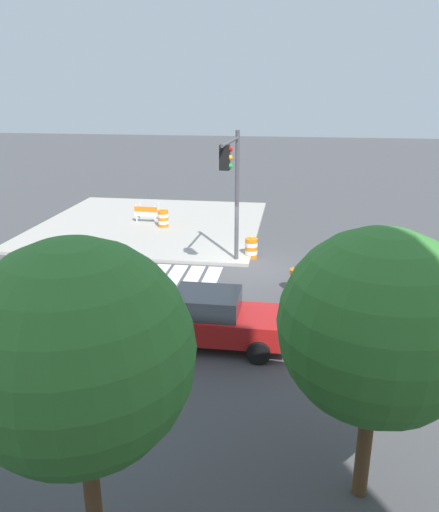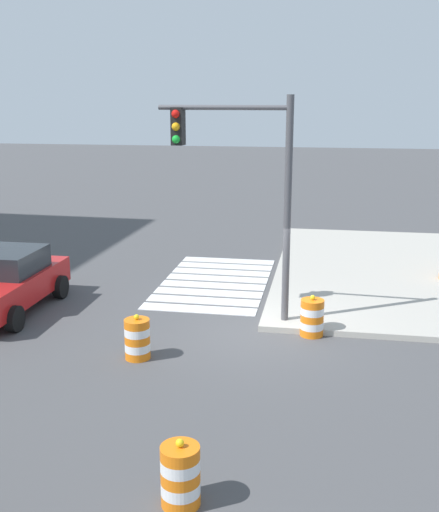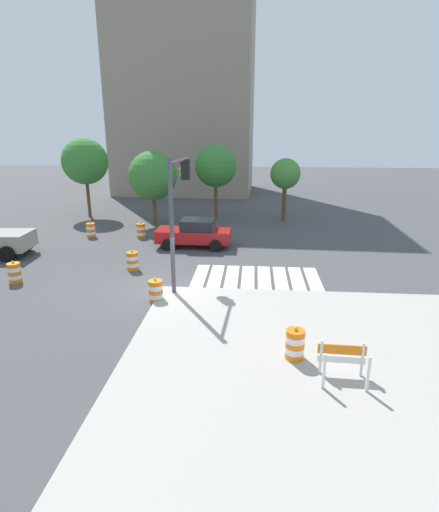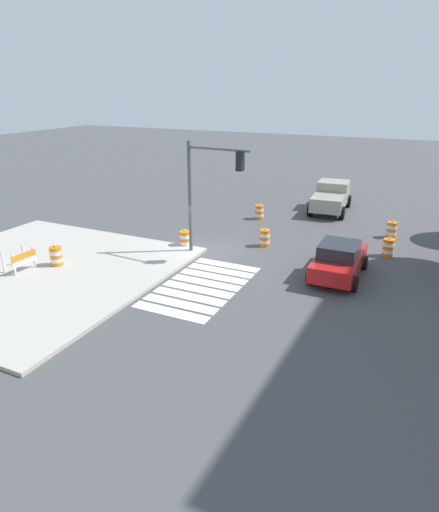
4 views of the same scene
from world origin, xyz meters
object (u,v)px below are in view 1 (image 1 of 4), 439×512
object	(u,v)px
traffic_barrel_crosswalk_end	(297,281)
traffic_barrel_median_near	(418,268)
sports_car	(214,319)
traffic_barrel_on_sidewalk	(163,219)
traffic_barrel_near_corner	(346,371)
construction_barricade	(147,212)
traffic_light_pole	(233,178)
street_tree_streetside_mid	(78,355)
street_tree_streetside_far	(377,326)
traffic_barrel_far_curb	(251,248)

from	to	relation	value
traffic_barrel_crosswalk_end	traffic_barrel_median_near	world-z (taller)	same
sports_car	traffic_barrel_median_near	size ratio (longest dim) A/B	4.22
traffic_barrel_on_sidewalk	traffic_barrel_near_corner	bearing A→B (deg)	121.10
sports_car	construction_barricade	distance (m)	14.30
traffic_barrel_crosswalk_end	traffic_barrel_on_sidewalk	distance (m)	10.54
traffic_barrel_crosswalk_end	traffic_barrel_median_near	size ratio (longest dim) A/B	1.00
traffic_barrel_on_sidewalk	traffic_light_pole	distance (m)	8.07
traffic_barrel_near_corner	street_tree_streetside_mid	world-z (taller)	street_tree_streetside_mid
traffic_barrel_crosswalk_end	traffic_barrel_on_sidewalk	size ratio (longest dim) A/B	1.00
traffic_barrel_near_corner	street_tree_streetside_mid	bearing A→B (deg)	55.05
traffic_barrel_near_corner	street_tree_streetside_far	distance (m)	4.72
street_tree_streetside_far	street_tree_streetside_mid	bearing A→B (deg)	30.14
traffic_barrel_crosswalk_end	traffic_light_pole	size ratio (longest dim) A/B	0.19
traffic_barrel_on_sidewalk	traffic_light_pole	size ratio (longest dim) A/B	0.19
traffic_barrel_far_curb	traffic_barrel_near_corner	bearing A→B (deg)	108.43
traffic_barrel_on_sidewalk	traffic_barrel_median_near	bearing A→B (deg)	154.66
traffic_barrel_median_near	traffic_barrel_far_curb	distance (m)	7.01
construction_barricade	traffic_barrel_far_curb	bearing A→B (deg)	141.88
traffic_light_pole	traffic_barrel_far_curb	bearing A→B (deg)	-109.31
street_tree_streetside_far	traffic_barrel_far_curb	bearing A→B (deg)	-76.46
sports_car	traffic_barrel_near_corner	size ratio (longest dim) A/B	4.22
traffic_barrel_near_corner	street_tree_streetside_far	xyz separation A→B (m)	(0.04, 3.61, 3.04)
traffic_light_pole	street_tree_streetside_far	bearing A→B (deg)	108.46
traffic_barrel_median_near	traffic_light_pole	xyz separation A→B (m)	(7.47, 0.21, 3.46)
construction_barricade	traffic_light_pole	bearing A→B (deg)	129.82
street_tree_streetside_mid	sports_car	bearing A→B (deg)	-93.89
traffic_light_pole	traffic_barrel_crosswalk_end	bearing A→B (deg)	144.68
traffic_barrel_near_corner	construction_barricade	bearing A→B (deg)	-57.12
traffic_barrel_near_corner	sports_car	bearing A→B (deg)	-25.28
sports_car	street_tree_streetside_far	xyz separation A→B (m)	(-3.65, 5.36, 2.68)
traffic_barrel_on_sidewalk	traffic_light_pole	world-z (taller)	traffic_light_pole
traffic_barrel_far_curb	street_tree_streetside_far	bearing A→B (deg)	103.54
traffic_light_pole	sports_car	bearing A→B (deg)	92.16
traffic_barrel_crosswalk_end	traffic_light_pole	distance (m)	4.77
traffic_barrel_crosswalk_end	traffic_barrel_median_near	distance (m)	5.23
construction_barricade	street_tree_streetside_mid	size ratio (longest dim) A/B	0.23
traffic_barrel_far_curb	traffic_barrel_crosswalk_end	bearing A→B (deg)	118.63
sports_car	street_tree_streetside_mid	xyz separation A→B (m)	(0.53, 7.79, 3.16)
traffic_barrel_median_near	construction_barricade	bearing A→B (deg)	-26.53
sports_car	construction_barricade	xyz separation A→B (m)	(5.87, -13.04, -0.09)
sports_car	traffic_barrel_median_near	distance (m)	9.73
traffic_barrel_far_curb	street_tree_streetside_far	xyz separation A→B (m)	(-3.25, 13.48, 3.04)
traffic_barrel_near_corner	construction_barricade	world-z (taller)	construction_barricade
sports_car	traffic_barrel_far_curb	bearing A→B (deg)	-92.85
traffic_barrel_crosswalk_end	traffic_barrel_near_corner	bearing A→B (deg)	101.53
traffic_barrel_crosswalk_end	construction_barricade	bearing A→B (deg)	-46.16
traffic_barrel_near_corner	traffic_light_pole	distance (m)	9.59
construction_barricade	sports_car	bearing A→B (deg)	114.21
traffic_barrel_median_near	street_tree_streetside_mid	xyz separation A→B (m)	(7.76, 14.30, 3.52)
traffic_barrel_crosswalk_end	traffic_barrel_on_sidewalk	world-z (taller)	traffic_barrel_on_sidewalk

